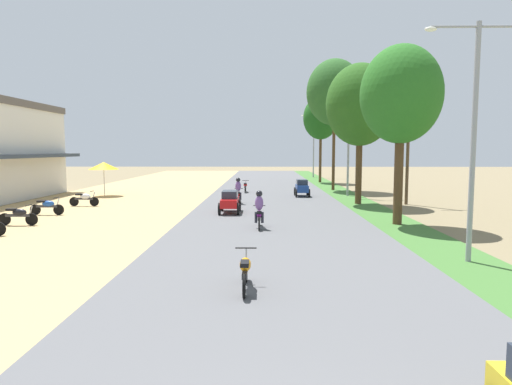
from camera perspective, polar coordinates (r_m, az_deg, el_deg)
name	(u,v)px	position (r m, az deg, el deg)	size (l,w,h in m)	color
parked_motorbike_fourth	(18,215)	(22.89, -28.13, -2.52)	(1.80, 0.54, 0.94)	black
parked_motorbike_fifth	(47,206)	(25.89, -25.15, -1.54)	(1.80, 0.54, 0.94)	black
parked_motorbike_sixth	(85,198)	(29.04, -21.10, -0.68)	(1.80, 0.54, 0.94)	black
vendor_umbrella	(104,166)	(35.02, -18.92, 3.26)	(2.20, 2.20, 2.52)	#99999E
median_tree_nearest	(401,95)	(21.53, 18.07, 11.75)	(3.65, 3.65, 8.13)	#4C351E
median_tree_second	(360,105)	(29.08, 13.19, 10.83)	(4.26, 4.26, 8.80)	#4C351E
median_tree_third	(335,93)	(38.95, 10.03, 12.49)	(4.72, 4.72, 11.04)	#4C351E
median_tree_fourth	(321,118)	(47.77, 8.30, 9.40)	(3.69, 3.69, 9.03)	#4C351E
streetlamp_near	(474,125)	(14.96, 26.16, 7.80)	(3.16, 0.20, 7.17)	gray
streetlamp_mid	(349,136)	(33.86, 11.76, 7.07)	(3.16, 0.20, 7.68)	gray
streetlamp_far	(314,141)	(56.44, 7.39, 6.57)	(3.16, 0.20, 7.90)	gray
utility_pole_near	(408,133)	(29.95, 18.92, 7.25)	(1.80, 0.20, 8.74)	brown
car_sedan_red	(230,201)	(24.17, -3.35, -1.04)	(1.10, 2.26, 1.19)	red
car_hatchback_blue	(302,187)	(32.92, 5.89, 0.68)	(1.04, 2.00, 1.23)	navy
motorbike_ahead_second	(245,269)	(11.01, -1.39, -9.82)	(0.54, 1.80, 0.94)	black
motorbike_ahead_third	(259,211)	(19.33, 0.41, -2.32)	(0.54, 1.80, 1.66)	black
motorbike_ahead_fourth	(238,191)	(28.21, -2.28, 0.13)	(0.54, 1.80, 1.66)	black
motorbike_ahead_fifth	(245,186)	(35.85, -1.37, 0.82)	(0.54, 1.80, 0.94)	black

